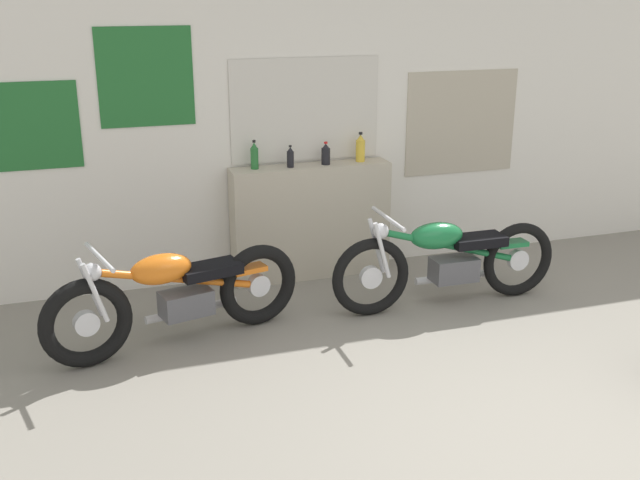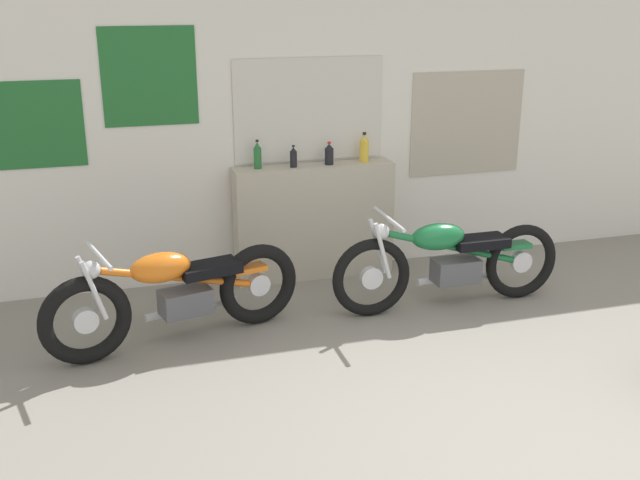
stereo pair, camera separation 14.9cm
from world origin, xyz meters
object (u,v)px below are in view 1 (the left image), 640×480
at_px(bottle_center, 326,154).
at_px(bottle_right_center, 360,148).
at_px(bottle_leftmost, 254,156).
at_px(motorcycle_orange, 177,295).
at_px(motorcycle_green, 447,259).
at_px(bottle_left_center, 290,158).

xyz_separation_m(bottle_center, bottle_right_center, (0.34, 0.02, 0.03)).
distance_m(bottle_leftmost, motorcycle_orange, 1.58).
xyz_separation_m(bottle_center, motorcycle_green, (0.72, -1.02, -0.73)).
xyz_separation_m(bottle_leftmost, motorcycle_green, (1.37, -1.04, -0.76)).
relative_size(bottle_leftmost, motorcycle_green, 0.13).
bearing_deg(bottle_center, bottle_right_center, 3.53).
distance_m(bottle_right_center, motorcycle_orange, 2.28).
bearing_deg(bottle_left_center, bottle_right_center, 2.56).
distance_m(bottle_left_center, motorcycle_green, 1.63).
xyz_separation_m(bottle_leftmost, motorcycle_orange, (-0.87, -1.07, -0.77)).
relative_size(bottle_leftmost, motorcycle_orange, 0.13).
relative_size(bottle_right_center, motorcycle_orange, 0.14).
bearing_deg(bottle_leftmost, bottle_center, -2.51).
bearing_deg(motorcycle_orange, bottle_right_center, 29.81).
relative_size(bottle_leftmost, bottle_right_center, 0.95).
height_order(bottle_left_center, motorcycle_orange, bottle_left_center).
xyz_separation_m(bottle_left_center, bottle_center, (0.33, 0.01, 0.00)).
xyz_separation_m(motorcycle_orange, motorcycle_green, (2.24, 0.03, 0.01)).
height_order(bottle_center, bottle_right_center, bottle_right_center).
bearing_deg(motorcycle_green, motorcycle_orange, -179.31).
relative_size(bottle_left_center, bottle_right_center, 0.73).
height_order(bottle_left_center, bottle_right_center, bottle_right_center).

